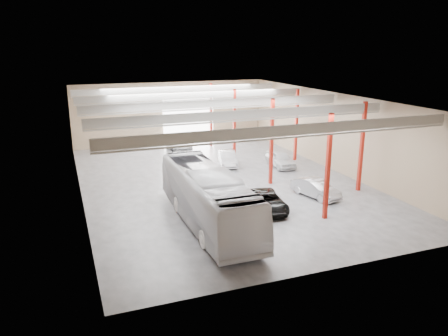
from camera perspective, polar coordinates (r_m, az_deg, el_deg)
depot_shell at (r=35.92m, az=-0.75°, el=6.05°), size 22.12×32.12×7.06m
coach_bus at (r=27.74m, az=-2.16°, el=-3.75°), size 3.08×12.87×3.58m
black_sedan at (r=30.37m, az=5.62°, el=-4.34°), size 2.88×4.94×1.29m
car_row_a at (r=33.84m, az=-2.62°, el=-1.78°), size 2.18×5.05×1.70m
car_row_b at (r=41.32m, az=0.45°, el=1.28°), size 2.44×4.41×1.38m
car_row_c at (r=47.43m, az=-5.95°, el=3.18°), size 2.16×5.18×1.49m
car_right_near at (r=33.51m, az=11.88°, el=-2.60°), size 2.38×4.32×1.35m
car_right_far at (r=41.29m, az=7.38°, el=1.19°), size 2.05×4.41×1.46m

